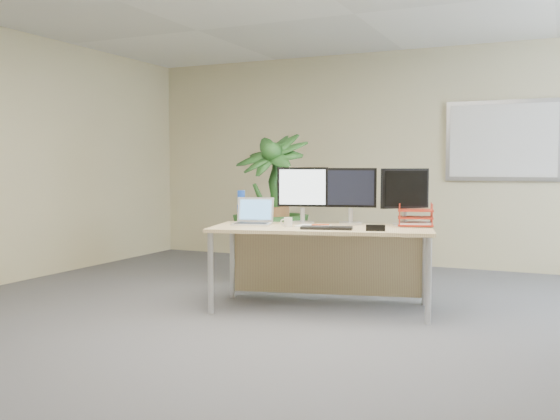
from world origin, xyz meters
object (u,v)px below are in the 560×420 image
at_px(monitor_right, 351,192).
at_px(monitor_left, 303,191).
at_px(floor_plant, 271,213).
at_px(laptop, 253,218).
at_px(desk, 323,243).

bearing_deg(monitor_right, monitor_left, -165.06).
relative_size(floor_plant, laptop, 3.81).
height_order(monitor_right, laptop, monitor_right).
bearing_deg(floor_plant, desk, -43.42).
bearing_deg(monitor_right, floor_plant, 149.20).
bearing_deg(floor_plant, monitor_right, -30.80).
xyz_separation_m(floor_plant, laptop, (0.31, -1.02, 0.04)).
bearing_deg(monitor_right, laptop, -155.96).
bearing_deg(desk, floor_plant, 136.58).
distance_m(floor_plant, laptop, 1.06).
bearing_deg(desk, monitor_right, 48.01).
bearing_deg(laptop, floor_plant, 106.77).
height_order(desk, monitor_left, monitor_left).
bearing_deg(monitor_left, monitor_right, 14.94).
height_order(monitor_left, monitor_right, monitor_left).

